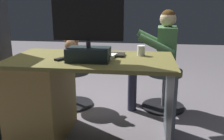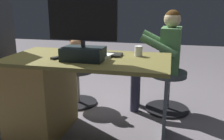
{
  "view_description": "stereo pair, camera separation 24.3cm",
  "coord_description": "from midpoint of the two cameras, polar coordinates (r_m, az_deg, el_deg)",
  "views": [
    {
      "loc": [
        -0.44,
        2.37,
        1.2
      ],
      "look_at": [
        -0.13,
        0.05,
        0.55
      ],
      "focal_mm": 39.7,
      "sensor_mm": 36.0,
      "label": 1
    },
    {
      "loc": [
        -0.68,
        2.33,
        1.2
      ],
      "look_at": [
        -0.13,
        0.05,
        0.55
      ],
      "focal_mm": 39.7,
      "sensor_mm": 36.0,
      "label": 2
    }
  ],
  "objects": [
    {
      "name": "keyboard",
      "position": [
        2.17,
        -5.86,
        3.58
      ],
      "size": [
        0.42,
        0.14,
        0.02
      ],
      "primitive_type": "cube",
      "color": "black",
      "rests_on": "desk"
    },
    {
      "name": "computer_mouse",
      "position": [
        2.26,
        -12.5,
        3.98
      ],
      "size": [
        0.06,
        0.1,
        0.04
      ],
      "primitive_type": "ellipsoid",
      "color": "#302225",
      "rests_on": "desk"
    },
    {
      "name": "ground_plane",
      "position": [
        2.69,
        -5.33,
        -11.04
      ],
      "size": [
        10.0,
        10.0,
        0.0
      ],
      "primitive_type": "plane",
      "color": "slate"
    },
    {
      "name": "cup",
      "position": [
        2.16,
        3.52,
        4.46
      ],
      "size": [
        0.07,
        0.07,
        0.09
      ],
      "primitive_type": "cylinder",
      "color": "white",
      "rests_on": "desk"
    },
    {
      "name": "desk",
      "position": [
        2.3,
        -16.45,
        -5.48
      ],
      "size": [
        1.38,
        0.72,
        0.74
      ],
      "color": "brown",
      "rests_on": "ground_plane"
    },
    {
      "name": "person",
      "position": [
        2.76,
        8.1,
        3.99
      ],
      "size": [
        0.53,
        0.49,
        1.12
      ],
      "color": "#477344",
      "rests_on": "ground_plane"
    },
    {
      "name": "monitor",
      "position": [
        1.95,
        -9.06,
        6.4
      ],
      "size": [
        0.55,
        0.21,
        0.47
      ],
      "color": "black",
      "rests_on": "desk"
    },
    {
      "name": "notebook_binder",
      "position": [
        2.05,
        -6.38,
        2.92
      ],
      "size": [
        0.28,
        0.34,
        0.02
      ],
      "primitive_type": "cube",
      "rotation": [
        0.0,
        0.0,
        -0.22
      ],
      "color": "silver",
      "rests_on": "desk"
    },
    {
      "name": "office_chair_teddy",
      "position": [
        2.96,
        -11.26,
        -3.06
      ],
      "size": [
        0.45,
        0.45,
        0.46
      ],
      "color": "black",
      "rests_on": "ground_plane"
    },
    {
      "name": "visitor_chair",
      "position": [
        2.88,
        9.56,
        -3.81
      ],
      "size": [
        0.49,
        0.49,
        0.46
      ],
      "color": "black",
      "rests_on": "ground_plane"
    },
    {
      "name": "tv_remote",
      "position": [
        2.07,
        -14.55,
        2.55
      ],
      "size": [
        0.11,
        0.15,
        0.02
      ],
      "primitive_type": "cube",
      "rotation": [
        0.0,
        0.0,
        -0.52
      ],
      "color": "black",
      "rests_on": "desk"
    },
    {
      "name": "teddy_bear",
      "position": [
        2.88,
        -11.54,
        3.53
      ],
      "size": [
        0.25,
        0.25,
        0.36
      ],
      "color": "#986C49",
      "rests_on": "office_chair_teddy"
    }
  ]
}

